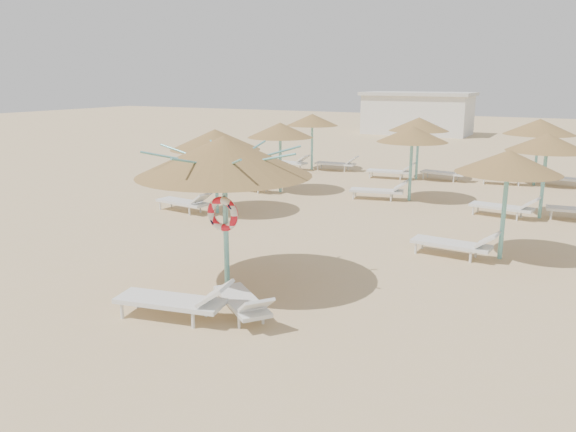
% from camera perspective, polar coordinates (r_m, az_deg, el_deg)
% --- Properties ---
extents(ground, '(120.00, 120.00, 0.00)m').
position_cam_1_polar(ground, '(11.86, -5.21, -7.39)').
color(ground, tan).
rests_on(ground, ground).
extents(main_palapa, '(3.54, 3.54, 3.18)m').
position_cam_1_polar(main_palapa, '(11.30, -6.53, 6.02)').
color(main_palapa, '#6DBDBB').
rests_on(main_palapa, ground).
extents(lounger_main_a, '(2.25, 1.06, 0.79)m').
position_cam_1_polar(lounger_main_a, '(10.46, -11.19, -8.37)').
color(lounger_main_a, silver).
rests_on(lounger_main_a, ground).
extents(lounger_main_b, '(1.80, 1.56, 0.67)m').
position_cam_1_polar(lounger_main_b, '(10.36, -4.52, -8.68)').
color(lounger_main_b, silver).
rests_on(lounger_main_b, ground).
extents(palapa_field, '(18.82, 13.82, 2.72)m').
position_cam_1_polar(palapa_field, '(19.93, 13.31, 7.72)').
color(palapa_field, '#6DBDBB').
rests_on(palapa_field, ground).
extents(service_hut, '(8.40, 4.40, 3.25)m').
position_cam_1_polar(service_hut, '(45.92, 13.02, 10.15)').
color(service_hut, silver).
rests_on(service_hut, ground).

